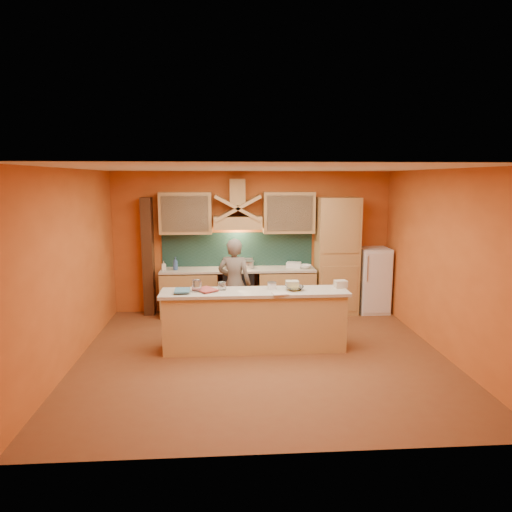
{
  "coord_description": "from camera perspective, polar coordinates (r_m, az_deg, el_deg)",
  "views": [
    {
      "loc": [
        -0.54,
        -6.54,
        2.65
      ],
      "look_at": [
        -0.04,
        0.9,
        1.39
      ],
      "focal_mm": 32.0,
      "sensor_mm": 36.0,
      "label": 1
    }
  ],
  "objects": [
    {
      "name": "kitchen_scale",
      "position": [
        7.16,
        1.99,
        -3.81
      ],
      "size": [
        0.13,
        0.13,
        0.09
      ],
      "primitive_type": "cube",
      "rotation": [
        0.0,
        0.0,
        0.17
      ],
      "color": "white",
      "rests_on": "island_top"
    },
    {
      "name": "hood_chimney",
      "position": [
        8.9,
        -2.34,
        8.0
      ],
      "size": [
        0.3,
        0.3,
        0.5
      ],
      "primitive_type": "cube",
      "color": "tan",
      "rests_on": "wall_back"
    },
    {
      "name": "jar_large",
      "position": [
        7.06,
        -7.43,
        -3.71
      ],
      "size": [
        0.17,
        0.17,
        0.18
      ],
      "primitive_type": "cylinder",
      "rotation": [
        0.0,
        0.0,
        -0.21
      ],
      "color": "white",
      "rests_on": "island_top"
    },
    {
      "name": "person",
      "position": [
        8.11,
        -2.72,
        -3.48
      ],
      "size": [
        0.67,
        0.53,
        1.63
      ],
      "primitive_type": "imported",
      "rotation": [
        0.0,
        0.0,
        2.89
      ],
      "color": "#70665B",
      "rests_on": "floor"
    },
    {
      "name": "range_hood",
      "position": [
        8.83,
        -2.3,
        4.22
      ],
      "size": [
        0.92,
        0.5,
        0.24
      ],
      "primitive_type": "cube",
      "color": "tan",
      "rests_on": "wall_back"
    },
    {
      "name": "upper_cabinet_left",
      "position": [
        8.92,
        -8.78,
        5.33
      ],
      "size": [
        1.0,
        0.35,
        0.8
      ],
      "primitive_type": "cube",
      "color": "tan",
      "rests_on": "wall_back"
    },
    {
      "name": "island_body",
      "position": [
        7.21,
        -0.18,
        -8.26
      ],
      "size": [
        2.8,
        0.55,
        0.88
      ],
      "primitive_type": "cube",
      "color": "#DCB470",
      "rests_on": "floor"
    },
    {
      "name": "book_lower",
      "position": [
        7.02,
        -7.15,
        -4.39
      ],
      "size": [
        0.41,
        0.43,
        0.03
      ],
      "primitive_type": "imported",
      "rotation": [
        0.0,
        0.0,
        0.62
      ],
      "color": "#A73E3B",
      "rests_on": "island_top"
    },
    {
      "name": "wall_back",
      "position": [
        9.14,
        -0.44,
        1.76
      ],
      "size": [
        5.5,
        0.02,
        2.8
      ],
      "primitive_type": "cube",
      "color": "orange",
      "rests_on": "floor"
    },
    {
      "name": "bowl_back",
      "position": [
        8.98,
        6.2,
        -1.32
      ],
      "size": [
        0.25,
        0.25,
        0.07
      ],
      "primitive_type": "imported",
      "rotation": [
        0.0,
        0.0,
        -0.09
      ],
      "color": "white",
      "rests_on": "counter_top"
    },
    {
      "name": "pot_small",
      "position": [
        8.94,
        -0.88,
        -1.21
      ],
      "size": [
        0.23,
        0.23,
        0.14
      ],
      "primitive_type": "cylinder",
      "rotation": [
        0.0,
        0.0,
        0.39
      ],
      "color": "silver",
      "rests_on": "stove"
    },
    {
      "name": "backsplash",
      "position": [
        9.14,
        -2.32,
        0.8
      ],
      "size": [
        3.0,
        0.03,
        0.7
      ],
      "primitive_type": "cube",
      "color": "#18342F",
      "rests_on": "wall_back"
    },
    {
      "name": "wall_front",
      "position": [
        4.27,
        3.61,
        -7.47
      ],
      "size": [
        5.5,
        0.02,
        2.8
      ],
      "primitive_type": "cube",
      "color": "orange",
      "rests_on": "floor"
    },
    {
      "name": "upper_cabinet_right",
      "position": [
        8.98,
        4.1,
        5.44
      ],
      "size": [
        1.0,
        0.35,
        0.8
      ],
      "primitive_type": "cube",
      "color": "tan",
      "rests_on": "wall_back"
    },
    {
      "name": "dish_rack",
      "position": [
        9.07,
        4.74,
        -1.1
      ],
      "size": [
        0.32,
        0.28,
        0.1
      ],
      "primitive_type": "cube",
      "rotation": [
        0.0,
        0.0,
        -0.28
      ],
      "color": "white",
      "rests_on": "counter_top"
    },
    {
      "name": "jar_small",
      "position": [
        7.13,
        -4.26,
        -3.74
      ],
      "size": [
        0.13,
        0.13,
        0.12
      ],
      "primitive_type": "cylinder",
      "rotation": [
        0.0,
        0.0,
        -0.07
      ],
      "color": "silver",
      "rests_on": "island_top"
    },
    {
      "name": "pantry_column",
      "position": [
        9.14,
        10.06,
        0.02
      ],
      "size": [
        0.8,
        0.6,
        2.3
      ],
      "primitive_type": "cube",
      "color": "tan",
      "rests_on": "floor"
    },
    {
      "name": "soap_bottle_a",
      "position": [
        8.92,
        -11.47,
        -1.18
      ],
      "size": [
        0.1,
        0.1,
        0.18
      ],
      "primitive_type": "imported",
      "rotation": [
        0.0,
        0.0,
        0.25
      ],
      "color": "silver",
      "rests_on": "counter_top"
    },
    {
      "name": "counter_top",
      "position": [
        8.92,
        -2.25,
        -1.71
      ],
      "size": [
        3.0,
        0.62,
        0.04
      ],
      "primitive_type": "cube",
      "color": "beige",
      "rests_on": "base_cabinet_left"
    },
    {
      "name": "cloth",
      "position": [
        6.86,
        3.05,
        -4.73
      ],
      "size": [
        0.25,
        0.2,
        0.02
      ],
      "primitive_type": "cube",
      "rotation": [
        0.0,
        0.0,
        0.14
      ],
      "color": "beige",
      "rests_on": "island_top"
    },
    {
      "name": "pot_large",
      "position": [
        8.88,
        -3.2,
        -1.2
      ],
      "size": [
        0.24,
        0.24,
        0.17
      ],
      "primitive_type": "cylinder",
      "rotation": [
        0.0,
        0.0,
        0.02
      ],
      "color": "#B6B6BD",
      "rests_on": "stove"
    },
    {
      "name": "book_upper",
      "position": [
        7.04,
        -10.15,
        -4.27
      ],
      "size": [
        0.24,
        0.33,
        0.02
      ],
      "primitive_type": "imported",
      "rotation": [
        0.0,
        0.0,
        0.04
      ],
      "color": "teal",
      "rests_on": "island_top"
    },
    {
      "name": "floor",
      "position": [
        7.08,
        0.81,
        -12.37
      ],
      "size": [
        5.5,
        5.0,
        0.01
      ],
      "primitive_type": "cube",
      "color": "brown",
      "rests_on": "ground"
    },
    {
      "name": "mixing_bowl",
      "position": [
        7.12,
        4.82,
        -4.0
      ],
      "size": [
        0.33,
        0.33,
        0.07
      ],
      "primitive_type": "imported",
      "rotation": [
        0.0,
        0.0,
        0.2
      ],
      "color": "silver",
      "rests_on": "island_top"
    },
    {
      "name": "soap_bottle_b",
      "position": [
        8.89,
        -10.05,
        -0.94
      ],
      "size": [
        0.13,
        0.13,
        0.25
      ],
      "primitive_type": "imported",
      "rotation": [
        0.0,
        0.0,
        0.56
      ],
      "color": "#33548E",
      "rests_on": "counter_top"
    },
    {
      "name": "wall_right",
      "position": [
        7.43,
        22.49,
        -0.82
      ],
      "size": [
        0.02,
        5.0,
        2.8
      ],
      "primitive_type": "cube",
      "color": "orange",
      "rests_on": "floor"
    },
    {
      "name": "island_top",
      "position": [
        7.07,
        -0.18,
        -4.55
      ],
      "size": [
        2.9,
        0.62,
        0.05
      ],
      "primitive_type": "cube",
      "color": "beige",
      "rests_on": "island_body"
    },
    {
      "name": "grocery_bag_b",
      "position": [
        7.38,
        10.54,
        -3.46
      ],
      "size": [
        0.2,
        0.17,
        0.12
      ],
      "primitive_type": "cube",
      "rotation": [
        0.0,
        0.0,
        0.11
      ],
      "color": "beige",
      "rests_on": "island_top"
    },
    {
      "name": "trim_column_left",
      "position": [
        9.14,
        -13.32,
        -0.09
      ],
      "size": [
        0.2,
        0.3,
        2.3
      ],
      "primitive_type": "cube",
      "color": "#472816",
      "rests_on": "floor"
    },
    {
      "name": "wall_left",
      "position": [
        7.02,
        -22.16,
        -1.37
      ],
      "size": [
        0.02,
        5.0,
        2.8
      ],
      "primitive_type": "cube",
      "color": "orange",
      "rests_on": "floor"
    },
    {
      "name": "ceiling",
      "position": [
        6.57,
        0.87,
        10.91
      ],
      "size": [
        5.5,
        5.0,
        0.01
      ],
      "primitive_type": "cube",
      "color": "white",
      "rests_on": "wall_back"
    },
    {
      "name": "base_cabinet_left",
      "position": [
        9.05,
        -8.27,
        -4.69
      ],
      "size": [
        1.1,
        0.6,
        0.86
      ],
      "primitive_type": "cube",
      "color": "tan",
      "rests_on": "floor"
    },
    {
      "name": "base_cabinet_right",
      "position": [
        9.1,
        3.78,
        -4.53
      ],
      "size": [
        1.1,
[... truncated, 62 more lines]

